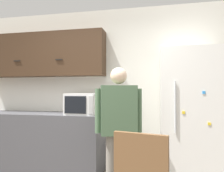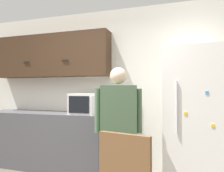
% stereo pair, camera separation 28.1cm
% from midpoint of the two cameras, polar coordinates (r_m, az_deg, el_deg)
% --- Properties ---
extents(back_wall, '(6.00, 0.06, 2.70)m').
position_cam_midpoint_polar(back_wall, '(3.76, 1.80, -0.58)').
color(back_wall, silver).
rests_on(back_wall, ground_plane).
extents(counter, '(2.22, 0.61, 0.93)m').
position_cam_midpoint_polar(counter, '(4.00, -15.19, -13.31)').
color(counter, '#4C4C51').
rests_on(counter, ground_plane).
extents(upper_cabinets, '(2.22, 0.32, 0.75)m').
position_cam_midpoint_polar(upper_cabinets, '(4.09, -13.91, 7.61)').
color(upper_cabinets, '#3D2819').
extents(microwave, '(0.48, 0.41, 0.33)m').
position_cam_midpoint_polar(microwave, '(3.48, -4.28, -4.67)').
color(microwave, white).
rests_on(microwave, counter).
extents(person, '(0.57, 0.34, 1.60)m').
position_cam_midpoint_polar(person, '(2.78, 4.57, -8.10)').
color(person, gray).
rests_on(person, ground_plane).
extents(refrigerator, '(0.81, 0.70, 1.90)m').
position_cam_midpoint_polar(refrigerator, '(3.28, 23.05, -7.43)').
color(refrigerator, white).
rests_on(refrigerator, ground_plane).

